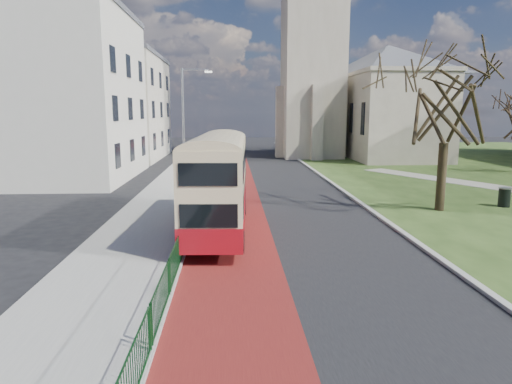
{
  "coord_description": "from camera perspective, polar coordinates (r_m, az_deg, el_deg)",
  "views": [
    {
      "loc": [
        -1.18,
        -14.34,
        5.15
      ],
      "look_at": [
        -0.21,
        3.58,
        2.0
      ],
      "focal_mm": 32.0,
      "sensor_mm": 36.0,
      "label": 1
    }
  ],
  "objects": [
    {
      "name": "street_block_near",
      "position": [
        38.56,
        -22.98,
        11.22
      ],
      "size": [
        10.3,
        14.3,
        13.0
      ],
      "color": "silver",
      "rests_on": "ground"
    },
    {
      "name": "road_carriageway",
      "position": [
        34.83,
        1.35,
        1.46
      ],
      "size": [
        9.0,
        120.0,
        0.01
      ],
      "primitive_type": "cube",
      "color": "black",
      "rests_on": "ground"
    },
    {
      "name": "ground",
      "position": [
        15.28,
        1.53,
        -9.74
      ],
      "size": [
        160.0,
        160.0,
        0.0
      ],
      "primitive_type": "plane",
      "color": "black",
      "rests_on": "ground"
    },
    {
      "name": "kerb_east",
      "position": [
        37.41,
        8.16,
        2.05
      ],
      "size": [
        0.25,
        80.0,
        0.13
      ],
      "primitive_type": "cube",
      "color": "#999993",
      "rests_on": "ground"
    },
    {
      "name": "pedestrian_railing",
      "position": [
        18.99,
        -8.38,
        -4.16
      ],
      "size": [
        0.07,
        24.0,
        1.12
      ],
      "color": "#0C3816",
      "rests_on": "ground"
    },
    {
      "name": "pavement_west",
      "position": [
        34.92,
        -9.35,
        1.45
      ],
      "size": [
        4.0,
        120.0,
        0.12
      ],
      "primitive_type": "cube",
      "color": "gray",
      "rests_on": "ground"
    },
    {
      "name": "winter_tree_near",
      "position": [
        25.55,
        22.85,
        11.92
      ],
      "size": [
        7.4,
        7.4,
        9.14
      ],
      "rotation": [
        0.0,
        0.0,
        0.22
      ],
      "color": "#302618",
      "rests_on": "grass_green"
    },
    {
      "name": "gothic_church",
      "position": [
        54.7,
        12.1,
        18.15
      ],
      "size": [
        16.38,
        18.0,
        40.0
      ],
      "color": "gray",
      "rests_on": "ground"
    },
    {
      "name": "litter_bin",
      "position": [
        28.36,
        28.62,
        -0.55
      ],
      "size": [
        0.87,
        0.87,
        1.06
      ],
      "rotation": [
        0.0,
        0.0,
        -0.41
      ],
      "color": "black",
      "rests_on": "grass_green"
    },
    {
      "name": "bus",
      "position": [
        19.74,
        -4.7,
        1.69
      ],
      "size": [
        2.66,
        9.83,
        4.07
      ],
      "rotation": [
        0.0,
        0.0,
        -0.04
      ],
      "color": "maroon",
      "rests_on": "ground"
    },
    {
      "name": "bus_lane",
      "position": [
        34.72,
        -3.1,
        1.43
      ],
      "size": [
        3.4,
        120.0,
        0.01
      ],
      "primitive_type": "cube",
      "color": "#591414",
      "rests_on": "ground"
    },
    {
      "name": "kerb_west",
      "position": [
        34.76,
        -6.07,
        1.49
      ],
      "size": [
        0.25,
        120.0,
        0.13
      ],
      "primitive_type": "cube",
      "color": "#999993",
      "rests_on": "ground"
    },
    {
      "name": "street_block_far",
      "position": [
        53.89,
        -17.14,
        10.18
      ],
      "size": [
        10.3,
        16.3,
        11.5
      ],
      "color": "#BDB4A0",
      "rests_on": "ground"
    },
    {
      "name": "streetlamp",
      "position": [
        32.5,
        -8.8,
        8.87
      ],
      "size": [
        2.13,
        0.18,
        8.0
      ],
      "color": "gray",
      "rests_on": "pavement_west"
    }
  ]
}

